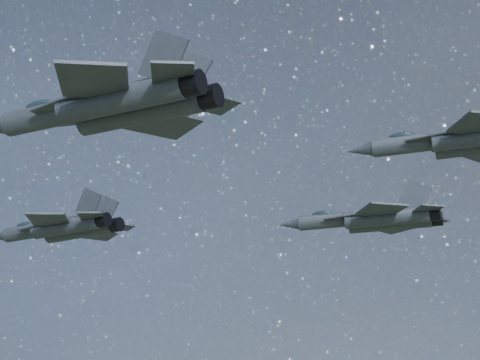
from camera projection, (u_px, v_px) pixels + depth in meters
The scene contains 4 objects.
jet_lead at pixel (63, 228), 77.51m from camera, with size 16.70×11.64×4.20m.
jet_left at pixel (375, 219), 78.07m from camera, with size 16.86×11.28×4.27m.
jet_right at pixel (112, 105), 53.84m from camera, with size 20.16×13.87×5.06m.
jet_slot at pixel (469, 139), 56.58m from camera, with size 15.14×10.19×3.82m.
Camera 1 is at (40.12, -52.06, 138.71)m, focal length 60.00 mm.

